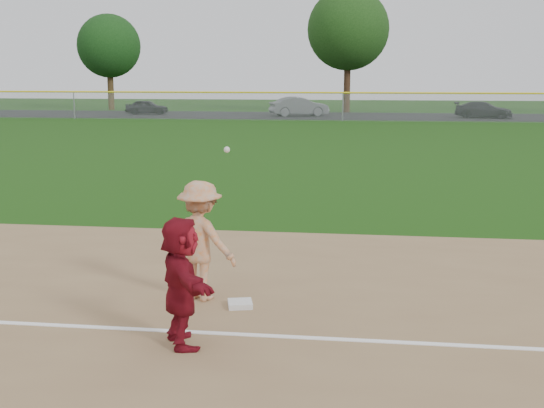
# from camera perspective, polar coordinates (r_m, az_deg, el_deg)

# --- Properties ---
(ground) EXTENTS (160.00, 160.00, 0.00)m
(ground) POSITION_cam_1_polar(r_m,az_deg,el_deg) (9.66, -1.18, -9.28)
(ground) COLOR #17410C
(ground) RESTS_ON ground
(foul_line) EXTENTS (60.00, 0.10, 0.01)m
(foul_line) POSITION_cam_1_polar(r_m,az_deg,el_deg) (8.91, -1.97, -10.88)
(foul_line) COLOR white
(foul_line) RESTS_ON infield_dirt
(parking_asphalt) EXTENTS (120.00, 10.00, 0.01)m
(parking_asphalt) POSITION_cam_1_polar(r_m,az_deg,el_deg) (55.08, 6.11, 7.34)
(parking_asphalt) COLOR black
(parking_asphalt) RESTS_ON ground
(first_base) EXTENTS (0.42, 0.42, 0.08)m
(first_base) POSITION_cam_1_polar(r_m,az_deg,el_deg) (9.93, -2.69, -8.35)
(first_base) COLOR silver
(first_base) RESTS_ON infield_dirt
(base_runner) EXTENTS (1.11, 1.56, 1.62)m
(base_runner) POSITION_cam_1_polar(r_m,az_deg,el_deg) (8.42, -7.62, -6.46)
(base_runner) COLOR maroon
(base_runner) RESTS_ON infield_dirt
(car_left) EXTENTS (3.59, 1.66, 1.19)m
(car_left) POSITION_cam_1_polar(r_m,az_deg,el_deg) (58.00, -10.42, 7.99)
(car_left) COLOR black
(car_left) RESTS_ON parking_asphalt
(car_mid) EXTENTS (4.86, 3.14, 1.51)m
(car_mid) POSITION_cam_1_polar(r_m,az_deg,el_deg) (54.56, 2.28, 8.16)
(car_mid) COLOR #585B60
(car_mid) RESTS_ON parking_asphalt
(car_right) EXTENTS (4.53, 2.59, 1.24)m
(car_right) POSITION_cam_1_polar(r_m,az_deg,el_deg) (54.53, 17.27, 7.54)
(car_right) COLOR black
(car_right) RESTS_ON parking_asphalt
(first_base_play) EXTENTS (1.31, 1.03, 2.32)m
(first_base_play) POSITION_cam_1_polar(r_m,az_deg,el_deg) (10.08, -6.00, -3.07)
(first_base_play) COLOR #A8A8AA
(first_base_play) RESTS_ON infield_dirt
(outfield_fence) EXTENTS (110.00, 0.12, 110.00)m
(outfield_fence) POSITION_cam_1_polar(r_m,az_deg,el_deg) (49.00, 5.97, 9.20)
(outfield_fence) COLOR #999EA0
(outfield_fence) RESTS_ON ground
(tree_1) EXTENTS (5.80, 5.80, 8.75)m
(tree_1) POSITION_cam_1_polar(r_m,az_deg,el_deg) (66.27, -13.49, 12.73)
(tree_1) COLOR #3C2A15
(tree_1) RESTS_ON ground
(tree_2) EXTENTS (7.00, 7.00, 10.58)m
(tree_2) POSITION_cam_1_polar(r_m,az_deg,el_deg) (60.59, 6.39, 14.32)
(tree_2) COLOR #342013
(tree_2) RESTS_ON ground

